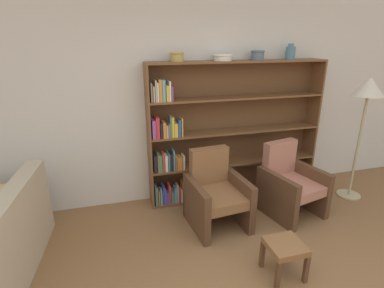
# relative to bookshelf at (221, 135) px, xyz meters

# --- Properties ---
(wall_back) EXTENTS (12.00, 0.06, 2.75)m
(wall_back) POSITION_rel_bookshelf_xyz_m (-0.25, 0.16, 0.47)
(wall_back) COLOR silver
(wall_back) RESTS_ON ground
(bookshelf) EXTENTS (2.43, 0.30, 1.89)m
(bookshelf) POSITION_rel_bookshelf_xyz_m (0.00, 0.00, 0.00)
(bookshelf) COLOR brown
(bookshelf) RESTS_ON ground
(bowl_slate) EXTENTS (0.18, 0.18, 0.11)m
(bowl_slate) POSITION_rel_bookshelf_xyz_m (-0.61, -0.03, 1.05)
(bowl_slate) COLOR tan
(bowl_slate) RESTS_ON bookshelf
(bowl_cream) EXTENTS (0.25, 0.25, 0.08)m
(bowl_cream) POSITION_rel_bookshelf_xyz_m (-0.02, -0.03, 1.03)
(bowl_cream) COLOR silver
(bowl_cream) RESTS_ON bookshelf
(bowl_stoneware) EXTENTS (0.18, 0.18, 0.12)m
(bowl_stoneware) POSITION_rel_bookshelf_xyz_m (0.46, -0.03, 1.05)
(bowl_stoneware) COLOR slate
(bowl_stoneware) RESTS_ON bookshelf
(vase_tall) EXTENTS (0.13, 0.13, 0.20)m
(vase_tall) POSITION_rel_bookshelf_xyz_m (0.94, -0.03, 1.07)
(vase_tall) COLOR slate
(vase_tall) RESTS_ON bookshelf
(armchair_leather) EXTENTS (0.70, 0.74, 0.91)m
(armchair_leather) POSITION_rel_bookshelf_xyz_m (-0.30, -0.67, -0.52)
(armchair_leather) COLOR brown
(armchair_leather) RESTS_ON ground
(armchair_cushioned) EXTENTS (0.78, 0.81, 0.91)m
(armchair_cushioned) POSITION_rel_bookshelf_xyz_m (0.70, -0.67, -0.52)
(armchair_cushioned) COLOR brown
(armchair_cushioned) RESTS_ON ground
(floor_lamp) EXTENTS (0.39, 0.39, 1.69)m
(floor_lamp) POSITION_rel_bookshelf_xyz_m (1.80, -0.56, 0.56)
(floor_lamp) COLOR tan
(floor_lamp) RESTS_ON ground
(footstool) EXTENTS (0.33, 0.33, 0.35)m
(footstool) POSITION_rel_bookshelf_xyz_m (0.03, -1.67, -0.63)
(footstool) COLOR brown
(footstool) RESTS_ON ground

